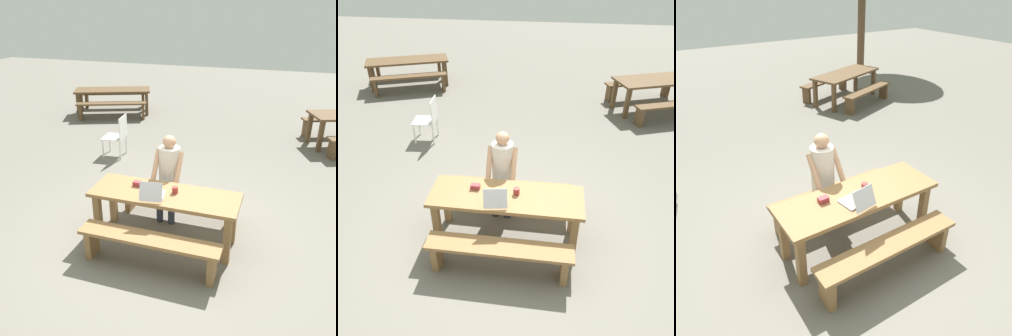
# 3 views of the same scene
# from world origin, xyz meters

# --- Properties ---
(ground_plane) EXTENTS (30.00, 30.00, 0.00)m
(ground_plane) POSITION_xyz_m (0.00, 0.00, 0.00)
(ground_plane) COLOR slate
(picnic_table_front) EXTENTS (1.97, 0.67, 0.73)m
(picnic_table_front) POSITION_xyz_m (0.00, 0.00, 0.61)
(picnic_table_front) COLOR olive
(picnic_table_front) RESTS_ON ground
(bench_near) EXTENTS (1.77, 0.30, 0.44)m
(bench_near) POSITION_xyz_m (0.00, -0.61, 0.33)
(bench_near) COLOR olive
(bench_near) RESTS_ON ground
(bench_far) EXTENTS (1.77, 0.30, 0.44)m
(bench_far) POSITION_xyz_m (0.00, 0.61, 0.33)
(bench_far) COLOR olive
(bench_far) RESTS_ON ground
(laptop) EXTENTS (0.34, 0.38, 0.25)m
(laptop) POSITION_xyz_m (-0.11, -0.16, 0.79)
(laptop) COLOR silver
(laptop) RESTS_ON picnic_table_front
(small_pouch) EXTENTS (0.12, 0.08, 0.07)m
(small_pouch) POSITION_xyz_m (-0.42, 0.09, 0.76)
(small_pouch) COLOR #993338
(small_pouch) RESTS_ON picnic_table_front
(coffee_mug) EXTENTS (0.08, 0.08, 0.09)m
(coffee_mug) POSITION_xyz_m (0.13, 0.05, 0.77)
(coffee_mug) COLOR #99332D
(coffee_mug) RESTS_ON picnic_table_front
(person_seated) EXTENTS (0.41, 0.41, 1.31)m
(person_seated) POSITION_xyz_m (-0.13, 0.58, 0.76)
(person_seated) COLOR #333847
(person_seated) RESTS_ON ground
(plastic_chair) EXTENTS (0.48, 0.48, 0.88)m
(plastic_chair) POSITION_xyz_m (-1.92, 2.59, 0.47)
(plastic_chair) COLOR white
(plastic_chair) RESTS_ON ground
(picnic_table_mid) EXTENTS (2.29, 1.50, 0.72)m
(picnic_table_mid) POSITION_xyz_m (-3.50, 5.59, 0.62)
(picnic_table_mid) COLOR brown
(picnic_table_mid) RESTS_ON ground
(bench_mid_south) EXTENTS (1.92, 1.00, 0.48)m
(bench_mid_south) POSITION_xyz_m (-3.26, 5.00, 0.36)
(bench_mid_south) COLOR brown
(bench_mid_south) RESTS_ON ground
(bench_mid_north) EXTENTS (1.92, 1.00, 0.48)m
(bench_mid_north) POSITION_xyz_m (-3.74, 6.18, 0.36)
(bench_mid_north) COLOR brown
(bench_mid_north) RESTS_ON ground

